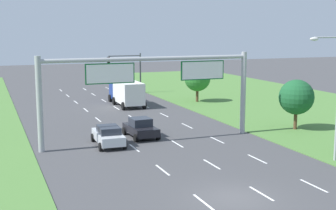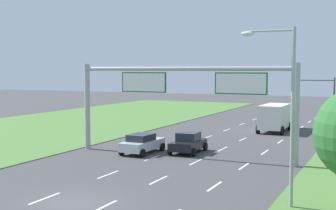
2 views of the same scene
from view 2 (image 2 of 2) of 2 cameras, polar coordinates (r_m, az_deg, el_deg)
name	(u,v)px [view 2 (image 2 of 2)]	position (r m, az deg, el deg)	size (l,w,h in m)	color
ground_plane	(73,203)	(23.94, -11.50, -11.58)	(200.00, 200.00, 0.00)	#424244
lane_dashes_inner_left	(169,152)	(37.47, 0.10, -5.71)	(0.14, 68.40, 0.01)	white
lane_dashes_inner_right	(210,155)	(36.16, 5.17, -6.09)	(0.14, 68.40, 0.01)	white
lane_dashes_slip	(255,159)	(35.15, 10.58, -6.45)	(0.14, 68.40, 0.01)	white
car_near_red	(188,143)	(36.93, 2.48, -4.63)	(2.30, 4.00, 1.61)	black
car_lead_silver	(142,143)	(36.74, -3.17, -4.67)	(2.19, 4.34, 1.53)	silver
box_truck	(277,116)	(51.19, 13.11, -1.32)	(2.75, 7.60, 2.88)	navy
sign_gantry	(183,91)	(34.70, 1.89, 1.67)	(17.24, 0.44, 7.00)	#9EA0A5
traffic_light_mast	(318,92)	(59.93, 17.76, 1.57)	(4.76, 0.49, 5.60)	#47494F
street_lamp	(285,101)	(22.56, 14.02, 0.52)	(2.61, 0.32, 8.50)	#9EA0A5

